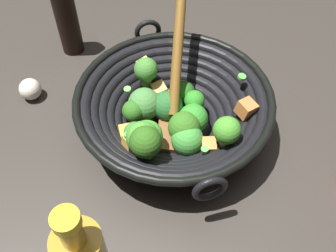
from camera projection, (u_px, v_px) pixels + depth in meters
name	position (u px, v px, depth m)	size (l,w,h in m)	color
ground_plane	(173.00, 129.00, 0.74)	(4.00, 4.00, 0.00)	#332D28
wok	(173.00, 109.00, 0.69)	(0.39, 0.34, 0.24)	black
soy_sauce_bottle	(67.00, 19.00, 0.82)	(0.05, 0.05, 0.20)	black
garlic_bulb	(30.00, 89.00, 0.78)	(0.04, 0.04, 0.04)	silver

